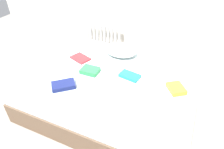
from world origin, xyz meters
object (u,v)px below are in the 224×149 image
object	(u,v)px
textbook_white	(103,86)
textbook_yellow	(176,89)
textbook_teal	(130,76)
textbook_red	(80,58)
radiator	(103,37)
textbook_navy	(63,85)
pillow	(121,50)
bed	(110,92)
textbook_green	(90,70)

from	to	relation	value
textbook_white	textbook_yellow	size ratio (longest dim) A/B	1.20
textbook_teal	textbook_red	size ratio (longest dim) A/B	0.94
radiator	textbook_navy	world-z (taller)	radiator
textbook_navy	textbook_teal	size ratio (longest dim) A/B	1.07
pillow	textbook_navy	xyz separation A→B (m)	(-0.31, -0.91, -0.04)
pillow	textbook_white	bearing A→B (deg)	-82.69
textbook_teal	pillow	bearing A→B (deg)	132.47
radiator	textbook_red	xyz separation A→B (m)	(0.18, -1.03, 0.17)
pillow	textbook_navy	distance (m)	0.96
bed	radiator	xyz separation A→B (m)	(-0.70, 1.20, 0.09)
textbook_green	textbook_navy	world-z (taller)	textbook_green
textbook_red	bed	bearing A→B (deg)	0.99
textbook_green	textbook_teal	bearing A→B (deg)	10.81
pillow	textbook_teal	xyz separation A→B (m)	(0.29, -0.44, -0.05)
textbook_teal	textbook_red	world-z (taller)	textbook_teal
radiator	textbook_white	xyz separation A→B (m)	(0.72, -1.44, 0.18)
textbook_white	textbook_yellow	xyz separation A→B (m)	(0.73, 0.28, 0.01)
bed	textbook_red	xyz separation A→B (m)	(-0.52, 0.17, 0.26)
bed	textbook_white	distance (m)	0.36
textbook_green	textbook_red	xyz separation A→B (m)	(-0.27, 0.21, -0.01)
radiator	textbook_teal	bearing A→B (deg)	-51.14
textbook_navy	textbook_yellow	bearing A→B (deg)	-20.22
bed	radiator	world-z (taller)	radiator
textbook_green	textbook_red	world-z (taller)	textbook_green
textbook_red	textbook_navy	bearing A→B (deg)	-56.92
pillow	textbook_teal	bearing A→B (deg)	-56.74
textbook_teal	bed	bearing A→B (deg)	-154.46
textbook_teal	textbook_yellow	world-z (taller)	textbook_yellow
pillow	textbook_green	xyz separation A→B (m)	(-0.18, -0.55, -0.04)
bed	textbook_green	bearing A→B (deg)	-170.97
textbook_green	textbook_red	size ratio (longest dim) A/B	0.84
bed	pillow	distance (m)	0.60
textbook_navy	bed	bearing A→B (deg)	5.07
radiator	textbook_green	distance (m)	1.33
textbook_white	textbook_red	bearing A→B (deg)	159.24
pillow	textbook_teal	size ratio (longest dim) A/B	1.90
textbook_white	textbook_red	world-z (taller)	textbook_white
textbook_red	textbook_yellow	bearing A→B (deg)	13.74
pillow	textbook_red	world-z (taller)	pillow
bed	pillow	xyz separation A→B (m)	(-0.07, 0.51, 0.32)
bed	textbook_teal	distance (m)	0.35
bed	textbook_teal	world-z (taller)	textbook_teal
bed	pillow	bearing A→B (deg)	98.01
textbook_navy	textbook_teal	xyz separation A→B (m)	(0.60, 0.47, -0.01)
textbook_red	textbook_white	bearing A→B (deg)	-17.62
textbook_green	bed	bearing A→B (deg)	7.34
pillow	textbook_green	size ratio (longest dim) A/B	2.13
radiator	textbook_yellow	distance (m)	1.86
radiator	textbook_yellow	bearing A→B (deg)	-38.57
textbook_red	textbook_yellow	size ratio (longest dim) A/B	1.27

